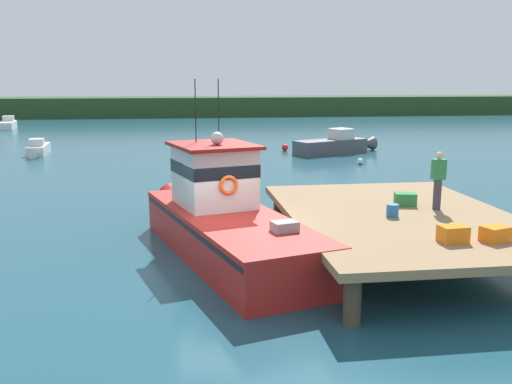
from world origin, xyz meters
name	(u,v)px	position (x,y,z in m)	size (l,w,h in m)	color
ground_plane	(224,264)	(0.00, 0.00, 0.00)	(200.00, 200.00, 0.00)	#1E4C5B
dock	(400,218)	(4.80, 0.00, 1.07)	(6.00, 9.00, 1.20)	#4C3D2D
main_fishing_boat	(222,217)	(0.04, 1.09, 1.01)	(4.66, 9.92, 4.80)	red
crate_stack_near_edge	(495,234)	(5.91, -2.83, 1.37)	(0.60, 0.44, 0.34)	orange
crate_single_far	(453,234)	(4.93, -2.76, 1.39)	(0.60, 0.44, 0.37)	orange
crate_single_by_cleat	(405,199)	(5.35, 1.00, 1.38)	(0.60, 0.44, 0.36)	#2D8442
bait_bucket	(393,210)	(4.47, -0.29, 1.37)	(0.32, 0.32, 0.34)	#2866B2
deckhand_by_the_boat	(438,179)	(6.01, 0.36, 2.06)	(0.36, 0.22, 1.63)	#383842
moored_boat_outer_mooring	(336,145)	(9.14, 21.69, 0.54)	(6.18, 3.70, 1.58)	#4C4C51
moored_boat_far_right	(8,124)	(-17.34, 44.21, 0.42)	(1.67, 4.82, 1.21)	white
moored_boat_far_left	(38,149)	(-9.97, 23.50, 0.36)	(1.29, 4.22, 1.06)	silver
mooring_buoy_outer	(360,161)	(9.15, 16.62, 0.18)	(0.36, 0.36, 0.36)	silver
mooring_buoy_spare_mooring	(285,148)	(6.07, 23.34, 0.22)	(0.44, 0.44, 0.44)	red
far_shoreline	(184,106)	(0.00, 62.00, 1.20)	(120.00, 8.00, 2.40)	#284723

